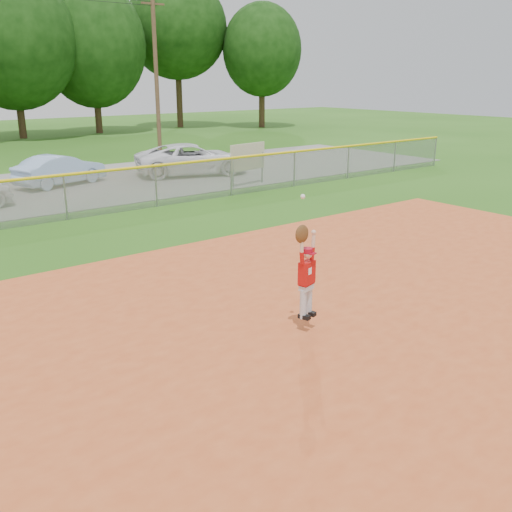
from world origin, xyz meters
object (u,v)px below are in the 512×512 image
(car_blue, at_px, (60,170))
(ballplayer, at_px, (306,272))
(car_white_b, at_px, (192,159))
(sponsor_sign, at_px, (248,158))

(car_blue, relative_size, ballplayer, 1.72)
(car_white_b, distance_m, sponsor_sign, 3.94)
(ballplayer, bearing_deg, car_white_b, 64.92)
(car_white_b, relative_size, ballplayer, 2.30)
(sponsor_sign, bearing_deg, car_white_b, 96.41)
(car_blue, bearing_deg, car_white_b, -118.34)
(ballplayer, bearing_deg, car_blue, 84.40)
(sponsor_sign, relative_size, ballplayer, 0.88)
(car_white_b, height_order, ballplayer, ballplayer)
(sponsor_sign, bearing_deg, car_blue, 142.30)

